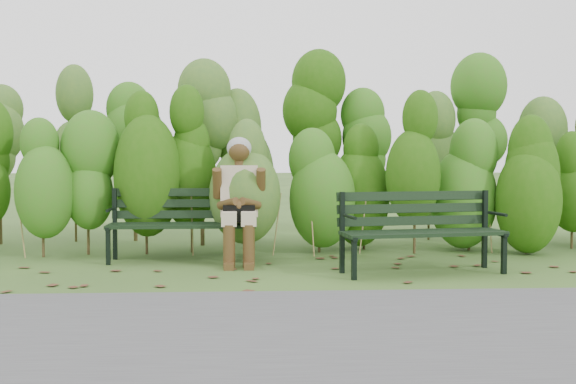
{
  "coord_description": "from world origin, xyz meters",
  "views": [
    {
      "loc": [
        -0.37,
        -6.31,
        1.1
      ],
      "look_at": [
        0.0,
        0.35,
        0.75
      ],
      "focal_mm": 42.0,
      "sensor_mm": 36.0,
      "label": 1
    }
  ],
  "objects": [
    {
      "name": "leaf_litter",
      "position": [
        0.11,
        -0.03,
        0.0
      ],
      "size": [
        5.85,
        2.06,
        0.01
      ],
      "color": "brown",
      "rests_on": "ground"
    },
    {
      "name": "footpath",
      "position": [
        0.0,
        -2.2,
        0.01
      ],
      "size": [
        60.0,
        2.5,
        0.01
      ],
      "primitive_type": "cube",
      "color": "#474749",
      "rests_on": "ground"
    },
    {
      "name": "ground",
      "position": [
        0.0,
        0.0,
        0.0
      ],
      "size": [
        80.0,
        80.0,
        0.0
      ],
      "primitive_type": "plane",
      "color": "#344F22"
    },
    {
      "name": "bench_left",
      "position": [
        -1.09,
        0.84,
        0.45
      ],
      "size": [
        1.54,
        0.51,
        0.77
      ],
      "color": "black",
      "rests_on": "ground"
    },
    {
      "name": "bench_right",
      "position": [
        1.23,
        -0.02,
        0.45
      ],
      "size": [
        1.6,
        0.74,
        0.77
      ],
      "color": "black",
      "rests_on": "ground"
    },
    {
      "name": "hedge_band",
      "position": [
        0.0,
        1.86,
        1.26
      ],
      "size": [
        11.04,
        1.67,
        2.42
      ],
      "color": "#47381E",
      "rests_on": "ground"
    },
    {
      "name": "seated_woman",
      "position": [
        -0.49,
        0.68,
        0.71
      ],
      "size": [
        0.55,
        0.81,
        1.31
      ],
      "color": "beige",
      "rests_on": "ground"
    }
  ]
}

